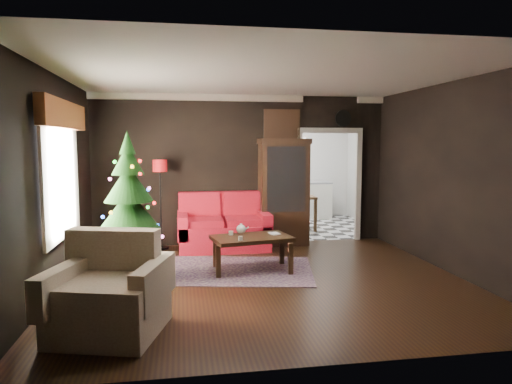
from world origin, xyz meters
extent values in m
plane|color=black|center=(0.00, 0.00, 0.00)|extent=(5.50, 5.50, 0.00)
plane|color=white|center=(0.00, 0.00, 2.80)|extent=(5.50, 5.50, 0.00)
plane|color=black|center=(0.00, 2.50, 1.40)|extent=(5.50, 0.00, 5.50)
plane|color=black|center=(0.00, -2.50, 1.40)|extent=(5.50, 0.00, 5.50)
plane|color=black|center=(-2.75, 0.00, 1.40)|extent=(0.00, 5.50, 5.50)
plane|color=black|center=(2.75, 0.00, 1.40)|extent=(0.00, 5.50, 5.50)
cube|color=white|center=(-2.71, 0.20, 1.45)|extent=(0.05, 1.60, 1.40)
cube|color=brown|center=(-2.63, 0.20, 2.27)|extent=(0.12, 2.10, 0.35)
plane|color=silver|center=(1.70, 4.00, 0.00)|extent=(3.00, 3.00, 0.00)
cube|color=white|center=(1.70, 5.45, 1.70)|extent=(0.70, 0.06, 0.70)
cube|color=#46363F|center=(-0.34, 0.59, 0.01)|extent=(2.51, 2.03, 0.01)
cylinder|color=white|center=(-0.42, 0.70, 0.56)|extent=(0.09, 0.09, 0.06)
cylinder|color=silver|center=(-0.33, 0.30, 0.55)|extent=(0.08, 0.08, 0.05)
imported|color=#978161|center=(0.17, 0.64, 0.62)|extent=(0.14, 0.04, 0.20)
cylinder|color=silver|center=(1.95, 2.45, 2.38)|extent=(0.32, 0.32, 0.06)
cube|color=#AC864E|center=(0.75, 2.46, 2.25)|extent=(0.62, 0.05, 0.52)
cube|color=white|center=(1.70, 5.20, 0.45)|extent=(1.80, 0.60, 0.90)
camera|label=1|loc=(-1.16, -6.14, 1.90)|focal=32.45mm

